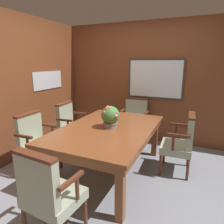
{
  "coord_description": "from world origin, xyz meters",
  "views": [
    {
      "loc": [
        1.14,
        -2.45,
        1.66
      ],
      "look_at": [
        -0.04,
        0.24,
        0.92
      ],
      "focal_mm": 32.0,
      "sensor_mm": 36.0,
      "label": 1
    }
  ],
  "objects_px": {
    "dining_table": "(108,133)",
    "chair_left_far": "(70,125)",
    "chair_head_near": "(48,191)",
    "chair_right_far": "(181,141)",
    "chair_head_far": "(135,119)",
    "potted_plant": "(110,116)",
    "chair_left_near": "(36,141)"
  },
  "relations": [
    {
      "from": "dining_table",
      "to": "chair_right_far",
      "type": "height_order",
      "value": "chair_right_far"
    },
    {
      "from": "chair_left_near",
      "to": "chair_head_far",
      "type": "bearing_deg",
      "value": -30.52
    },
    {
      "from": "chair_head_far",
      "to": "potted_plant",
      "type": "height_order",
      "value": "potted_plant"
    },
    {
      "from": "chair_right_far",
      "to": "potted_plant",
      "type": "distance_m",
      "value": 1.14
    },
    {
      "from": "dining_table",
      "to": "potted_plant",
      "type": "xyz_separation_m",
      "value": [
        0.04,
        0.01,
        0.26
      ]
    },
    {
      "from": "chair_head_far",
      "to": "dining_table",
      "type": "bearing_deg",
      "value": -91.99
    },
    {
      "from": "dining_table",
      "to": "chair_head_near",
      "type": "relative_size",
      "value": 2.06
    },
    {
      "from": "dining_table",
      "to": "potted_plant",
      "type": "distance_m",
      "value": 0.26
    },
    {
      "from": "chair_left_far",
      "to": "chair_head_far",
      "type": "height_order",
      "value": "same"
    },
    {
      "from": "dining_table",
      "to": "potted_plant",
      "type": "relative_size",
      "value": 5.73
    },
    {
      "from": "dining_table",
      "to": "chair_left_far",
      "type": "xyz_separation_m",
      "value": [
        -0.98,
        0.43,
        -0.13
      ]
    },
    {
      "from": "dining_table",
      "to": "chair_left_far",
      "type": "bearing_deg",
      "value": 156.22
    },
    {
      "from": "chair_head_near",
      "to": "chair_left_far",
      "type": "xyz_separation_m",
      "value": [
        -0.98,
        1.74,
        0.0
      ]
    },
    {
      "from": "chair_head_near",
      "to": "chair_left_far",
      "type": "distance_m",
      "value": 1.99
    },
    {
      "from": "chair_left_far",
      "to": "chair_left_near",
      "type": "bearing_deg",
      "value": 173.97
    },
    {
      "from": "dining_table",
      "to": "chair_left_far",
      "type": "height_order",
      "value": "chair_left_far"
    },
    {
      "from": "potted_plant",
      "to": "chair_right_far",
      "type": "bearing_deg",
      "value": 24.27
    },
    {
      "from": "chair_left_far",
      "to": "dining_table",
      "type": "bearing_deg",
      "value": -118.77
    },
    {
      "from": "potted_plant",
      "to": "chair_left_far",
      "type": "bearing_deg",
      "value": 157.48
    },
    {
      "from": "dining_table",
      "to": "chair_head_near",
      "type": "xyz_separation_m",
      "value": [
        -0.0,
        -1.31,
        -0.13
      ]
    },
    {
      "from": "chair_head_far",
      "to": "chair_head_near",
      "type": "bearing_deg",
      "value": -91.96
    },
    {
      "from": "chair_right_far",
      "to": "chair_left_near",
      "type": "bearing_deg",
      "value": -68.68
    },
    {
      "from": "dining_table",
      "to": "chair_right_far",
      "type": "xyz_separation_m",
      "value": [
        1.01,
        0.45,
        -0.13
      ]
    },
    {
      "from": "chair_head_near",
      "to": "potted_plant",
      "type": "bearing_deg",
      "value": -86.93
    },
    {
      "from": "chair_left_far",
      "to": "potted_plant",
      "type": "relative_size",
      "value": 2.78
    },
    {
      "from": "chair_left_far",
      "to": "chair_right_far",
      "type": "distance_m",
      "value": 1.99
    },
    {
      "from": "chair_head_near",
      "to": "chair_right_far",
      "type": "xyz_separation_m",
      "value": [
        1.01,
        1.76,
        0.0
      ]
    },
    {
      "from": "dining_table",
      "to": "chair_head_far",
      "type": "distance_m",
      "value": 1.33
    },
    {
      "from": "chair_head_far",
      "to": "chair_left_near",
      "type": "height_order",
      "value": "same"
    },
    {
      "from": "chair_left_near",
      "to": "chair_right_far",
      "type": "bearing_deg",
      "value": -67.05
    },
    {
      "from": "chair_head_near",
      "to": "chair_left_far",
      "type": "height_order",
      "value": "same"
    },
    {
      "from": "chair_head_near",
      "to": "potted_plant",
      "type": "xyz_separation_m",
      "value": [
        0.04,
        1.32,
        0.39
      ]
    }
  ]
}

